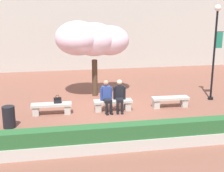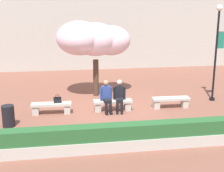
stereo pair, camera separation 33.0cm
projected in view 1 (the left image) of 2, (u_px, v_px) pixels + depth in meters
name	position (u px, v px, depth m)	size (l,w,h in m)	color
ground_plane	(113.00, 111.00, 12.87)	(100.00, 100.00, 0.00)	brown
building_facade	(85.00, 14.00, 22.13)	(28.00, 4.00, 7.24)	#B7B2A8
stone_bench_west_end	(52.00, 107.00, 12.35)	(1.59, 0.46, 0.45)	#BCB7AD
stone_bench_near_west	(113.00, 104.00, 12.79)	(1.59, 0.46, 0.45)	#BCB7AD
stone_bench_center	(170.00, 101.00, 13.23)	(1.59, 0.46, 0.45)	#BCB7AD
person_seated_left	(107.00, 95.00, 12.59)	(0.51, 0.71, 1.29)	black
person_seated_right	(120.00, 94.00, 12.69)	(0.51, 0.72, 1.29)	black
handbag	(58.00, 100.00, 12.34)	(0.30, 0.15, 0.34)	black
cherry_tree_main	(91.00, 39.00, 14.39)	(3.48, 2.28, 3.55)	#473323
lamp_post_with_banner	(215.00, 44.00, 13.77)	(0.54, 0.28, 4.25)	black
planter_hedge_foreground	(135.00, 136.00, 9.37)	(11.53, 0.50, 0.80)	#BCB7AD
trash_bin	(9.00, 117.00, 11.00)	(0.44, 0.44, 0.78)	black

